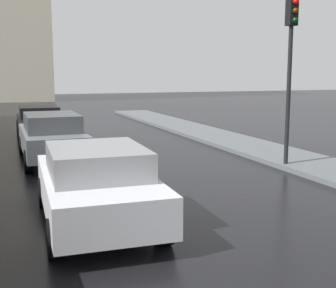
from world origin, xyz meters
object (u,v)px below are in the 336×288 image
(car_black_behind_camera, at_px, (40,122))
(traffic_light, at_px, (291,51))
(car_white_near_kerb, at_px, (96,184))
(car_grey_far_ahead, at_px, (52,137))

(car_black_behind_camera, height_order, traffic_light, traffic_light)
(car_white_near_kerb, distance_m, traffic_light, 7.24)
(car_white_near_kerb, xyz_separation_m, car_black_behind_camera, (-0.03, 11.50, -0.03))
(car_black_behind_camera, bearing_deg, traffic_light, 126.66)
(car_black_behind_camera, bearing_deg, car_grey_far_ahead, 90.28)
(car_white_near_kerb, relative_size, traffic_light, 0.92)
(car_grey_far_ahead, distance_m, traffic_light, 7.50)
(car_white_near_kerb, distance_m, car_black_behind_camera, 11.50)
(car_black_behind_camera, bearing_deg, car_white_near_kerb, 91.19)
(car_white_near_kerb, xyz_separation_m, car_grey_far_ahead, (-0.10, 6.32, 0.03))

